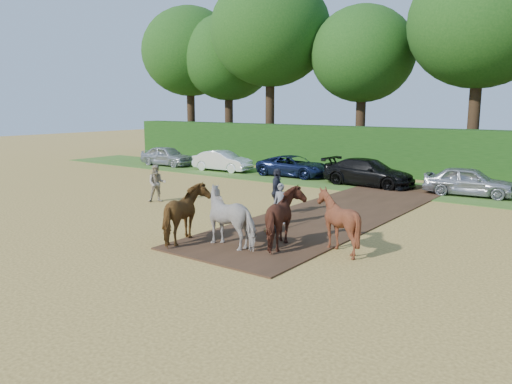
{
  "coord_description": "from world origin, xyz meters",
  "views": [
    {
      "loc": [
        10.67,
        -11.5,
        4.4
      ],
      "look_at": [
        0.51,
        2.25,
        1.4
      ],
      "focal_mm": 35.0,
      "sensor_mm": 36.0,
      "label": 1
    }
  ],
  "objects_px": {
    "spectator_near": "(157,183)",
    "spectator_far": "(277,192)",
    "plough_team": "(261,217)",
    "parked_cars": "(428,178)"
  },
  "relations": [
    {
      "from": "spectator_near",
      "to": "spectator_far",
      "type": "height_order",
      "value": "spectator_far"
    },
    {
      "from": "spectator_near",
      "to": "plough_team",
      "type": "height_order",
      "value": "plough_team"
    },
    {
      "from": "plough_team",
      "to": "parked_cars",
      "type": "relative_size",
      "value": 0.15
    },
    {
      "from": "spectator_far",
      "to": "plough_team",
      "type": "height_order",
      "value": "spectator_far"
    },
    {
      "from": "spectator_near",
      "to": "plough_team",
      "type": "xyz_separation_m",
      "value": [
        8.07,
        -3.06,
        0.07
      ]
    },
    {
      "from": "plough_team",
      "to": "parked_cars",
      "type": "distance_m",
      "value": 13.21
    },
    {
      "from": "spectator_near",
      "to": "spectator_far",
      "type": "xyz_separation_m",
      "value": [
        5.96,
        0.96,
        0.09
      ]
    },
    {
      "from": "spectator_far",
      "to": "plough_team",
      "type": "bearing_deg",
      "value": -177.2
    },
    {
      "from": "spectator_near",
      "to": "plough_team",
      "type": "bearing_deg",
      "value": -68.41
    },
    {
      "from": "parked_cars",
      "to": "plough_team",
      "type": "bearing_deg",
      "value": -94.49
    }
  ]
}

